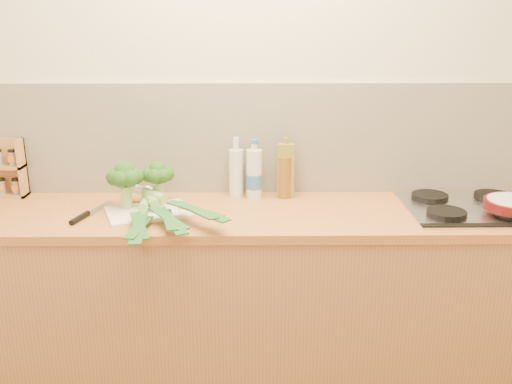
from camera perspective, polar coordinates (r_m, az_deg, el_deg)
room_shell at (r=2.79m, az=-0.98°, el=5.32°), size 3.50×3.50×3.50m
counter at (r=2.76m, az=-0.94°, el=-10.72°), size 3.20×0.62×0.90m
gas_hob at (r=2.76m, az=20.68°, el=-1.44°), size 0.58×0.50×0.04m
chopping_board at (r=2.60m, az=-10.76°, el=-1.98°), size 0.42×0.36×0.01m
broccoli_left at (r=2.61m, az=-12.95°, el=1.51°), size 0.16×0.17×0.22m
broccoli_right at (r=2.64m, az=-9.78°, el=1.71°), size 0.15×0.15×0.20m
leek_front at (r=2.57m, az=-11.17°, el=-1.53°), size 0.13×0.71×0.04m
leek_mid at (r=2.53m, az=-9.90°, el=-1.35°), size 0.29×0.59×0.04m
leek_back at (r=2.56m, az=-9.14°, el=-0.68°), size 0.50×0.52×0.04m
chefs_knife at (r=2.61m, az=-16.74°, el=-2.25°), size 0.12×0.33×0.02m
spice_rack at (r=3.03m, az=-24.14°, el=1.90°), size 0.24×0.09×0.28m
oil_tin at (r=2.75m, az=2.98°, el=2.20°), size 0.08×0.05×0.29m
glass_bottle at (r=2.76m, az=-2.00°, el=2.03°), size 0.07×0.07×0.29m
amber_bottle at (r=2.75m, az=2.87°, el=1.58°), size 0.06×0.06×0.25m
water_bottle at (r=2.74m, az=-0.18°, el=1.67°), size 0.08×0.08×0.27m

